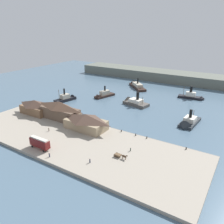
{
  "coord_description": "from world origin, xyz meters",
  "views": [
    {
      "loc": [
        59.89,
        -85.92,
        46.57
      ],
      "look_at": [
        -2.07,
        12.17,
        2.0
      ],
      "focal_mm": 36.42,
      "sensor_mm": 36.0,
      "label": 1
    }
  ],
  "objects_px": {
    "ferry_shed_customs_shed": "(60,110)",
    "ferry_approaching_west": "(136,85)",
    "pedestrian_near_west_shed": "(49,130)",
    "mooring_post_center_east": "(186,148)",
    "mooring_post_east": "(121,131)",
    "ferry_approaching_east": "(133,102)",
    "ferry_departing_north": "(67,98)",
    "mooring_post_west": "(147,138)",
    "pedestrian_near_cart": "(90,161)",
    "street_tram": "(40,142)",
    "horse_cart": "(120,155)",
    "ferry_outer_harbor": "(103,95)",
    "ferry_moored_east": "(193,96)",
    "ferry_near_quay": "(188,123)",
    "ferry_shed_west_terminal": "(86,121)",
    "ferry_shed_central_terminal": "(35,107)",
    "pedestrian_near_east_shed": "(49,155)",
    "pedestrian_walking_west": "(130,149)",
    "mooring_post_center_west": "(136,135)"
  },
  "relations": [
    {
      "from": "ferry_shed_west_terminal",
      "to": "ferry_approaching_east",
      "type": "xyz_separation_m",
      "value": [
        1.12,
        45.89,
        -3.39
      ]
    },
    {
      "from": "ferry_shed_west_terminal",
      "to": "pedestrian_near_west_shed",
      "type": "distance_m",
      "value": 17.17
    },
    {
      "from": "ferry_shed_west_terminal",
      "to": "pedestrian_near_west_shed",
      "type": "relative_size",
      "value": 11.43
    },
    {
      "from": "horse_cart",
      "to": "pedestrian_walking_west",
      "type": "distance_m",
      "value": 6.18
    },
    {
      "from": "mooring_post_west",
      "to": "ferry_shed_central_terminal",
      "type": "bearing_deg",
      "value": -175.26
    },
    {
      "from": "mooring_post_center_west",
      "to": "mooring_post_center_east",
      "type": "bearing_deg",
      "value": -0.11
    },
    {
      "from": "ferry_departing_north",
      "to": "ferry_moored_east",
      "type": "distance_m",
      "value": 84.35
    },
    {
      "from": "ferry_shed_customs_shed",
      "to": "horse_cart",
      "type": "height_order",
      "value": "ferry_shed_customs_shed"
    },
    {
      "from": "ferry_departing_north",
      "to": "mooring_post_center_west",
      "type": "bearing_deg",
      "value": -20.83
    },
    {
      "from": "pedestrian_near_east_shed",
      "to": "mooring_post_east",
      "type": "distance_m",
      "value": 34.41
    },
    {
      "from": "mooring_post_west",
      "to": "ferry_departing_north",
      "type": "distance_m",
      "value": 71.5
    },
    {
      "from": "ferry_shed_west_terminal",
      "to": "ferry_approaching_west",
      "type": "distance_m",
      "value": 86.67
    },
    {
      "from": "mooring_post_east",
      "to": "pedestrian_near_west_shed",
      "type": "bearing_deg",
      "value": -148.98
    },
    {
      "from": "mooring_post_center_west",
      "to": "mooring_post_west",
      "type": "height_order",
      "value": "same"
    },
    {
      "from": "pedestrian_walking_west",
      "to": "ferry_departing_north",
      "type": "relative_size",
      "value": 0.09
    },
    {
      "from": "ferry_shed_central_terminal",
      "to": "mooring_post_west",
      "type": "relative_size",
      "value": 18.54
    },
    {
      "from": "pedestrian_near_cart",
      "to": "street_tram",
      "type": "bearing_deg",
      "value": -173.59
    },
    {
      "from": "pedestrian_near_cart",
      "to": "mooring_post_center_east",
      "type": "height_order",
      "value": "pedestrian_near_cart"
    },
    {
      "from": "ferry_approaching_west",
      "to": "ferry_outer_harbor",
      "type": "distance_m",
      "value": 37.54
    },
    {
      "from": "pedestrian_near_east_shed",
      "to": "ferry_approaching_west",
      "type": "height_order",
      "value": "ferry_approaching_west"
    },
    {
      "from": "pedestrian_walking_west",
      "to": "mooring_post_center_east",
      "type": "height_order",
      "value": "pedestrian_walking_west"
    },
    {
      "from": "horse_cart",
      "to": "mooring_post_west",
      "type": "xyz_separation_m",
      "value": [
        2.01,
        19.02,
        -0.48
      ]
    },
    {
      "from": "pedestrian_near_west_shed",
      "to": "mooring_post_center_east",
      "type": "height_order",
      "value": "pedestrian_near_west_shed"
    },
    {
      "from": "ferry_shed_central_terminal",
      "to": "ferry_moored_east",
      "type": "distance_m",
      "value": 101.07
    },
    {
      "from": "pedestrian_near_west_shed",
      "to": "ferry_approaching_east",
      "type": "bearing_deg",
      "value": 76.37
    },
    {
      "from": "ferry_departing_north",
      "to": "ferry_shed_central_terminal",
      "type": "bearing_deg",
      "value": -82.32
    },
    {
      "from": "ferry_shed_west_terminal",
      "to": "horse_cart",
      "type": "relative_size",
      "value": 3.6
    },
    {
      "from": "ferry_shed_west_terminal",
      "to": "mooring_post_east",
      "type": "height_order",
      "value": "ferry_shed_west_terminal"
    },
    {
      "from": "ferry_shed_customs_shed",
      "to": "ferry_approaching_west",
      "type": "distance_m",
      "value": 82.77
    },
    {
      "from": "mooring_post_east",
      "to": "ferry_approaching_west",
      "type": "distance_m",
      "value": 85.41
    },
    {
      "from": "ferry_departing_north",
      "to": "mooring_post_center_east",
      "type": "bearing_deg",
      "value": -15.73
    },
    {
      "from": "mooring_post_west",
      "to": "ferry_moored_east",
      "type": "relative_size",
      "value": 0.05
    },
    {
      "from": "mooring_post_center_west",
      "to": "mooring_post_west",
      "type": "relative_size",
      "value": 1.0
    },
    {
      "from": "horse_cart",
      "to": "pedestrian_near_west_shed",
      "type": "distance_m",
      "value": 38.89
    },
    {
      "from": "mooring_post_west",
      "to": "ferry_near_quay",
      "type": "bearing_deg",
      "value": 67.67
    },
    {
      "from": "mooring_post_west",
      "to": "ferry_departing_north",
      "type": "xyz_separation_m",
      "value": [
        -67.5,
        23.58,
        -0.09
      ]
    },
    {
      "from": "horse_cart",
      "to": "pedestrian_walking_west",
      "type": "bearing_deg",
      "value": 81.04
    },
    {
      "from": "ferry_approaching_east",
      "to": "ferry_approaching_west",
      "type": "xyz_separation_m",
      "value": [
        -17.66,
        39.12,
        -0.15
      ]
    },
    {
      "from": "street_tram",
      "to": "ferry_approaching_west",
      "type": "height_order",
      "value": "ferry_approaching_west"
    },
    {
      "from": "horse_cart",
      "to": "mooring_post_west",
      "type": "height_order",
      "value": "horse_cart"
    },
    {
      "from": "mooring_post_east",
      "to": "ferry_approaching_east",
      "type": "relative_size",
      "value": 0.05
    },
    {
      "from": "ferry_shed_central_terminal",
      "to": "ferry_shed_customs_shed",
      "type": "xyz_separation_m",
      "value": [
        16.78,
        1.58,
        0.88
      ]
    },
    {
      "from": "ferry_approaching_east",
      "to": "ferry_outer_harbor",
      "type": "relative_size",
      "value": 1.05
    },
    {
      "from": "horse_cart",
      "to": "ferry_approaching_east",
      "type": "distance_m",
      "value": 63.93
    },
    {
      "from": "ferry_shed_central_terminal",
      "to": "ferry_shed_west_terminal",
      "type": "relative_size",
      "value": 0.85
    },
    {
      "from": "mooring_post_center_east",
      "to": "ferry_approaching_west",
      "type": "relative_size",
      "value": 0.04
    },
    {
      "from": "mooring_post_west",
      "to": "mooring_post_east",
      "type": "height_order",
      "value": "same"
    },
    {
      "from": "ferry_shed_west_terminal",
      "to": "ferry_outer_harbor",
      "type": "bearing_deg",
      "value": 116.0
    },
    {
      "from": "ferry_shed_west_terminal",
      "to": "ferry_approaching_west",
      "type": "xyz_separation_m",
      "value": [
        -16.53,
        85.01,
        -3.54
      ]
    },
    {
      "from": "mooring_post_center_west",
      "to": "ferry_approaching_east",
      "type": "distance_m",
      "value": 45.46
    }
  ]
}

